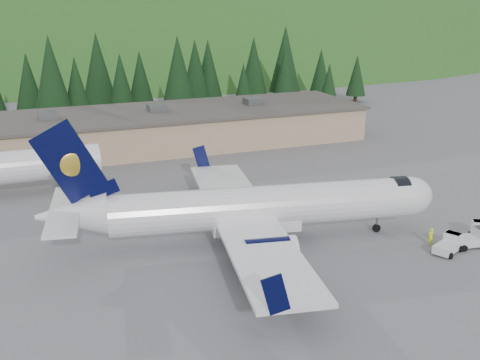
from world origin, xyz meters
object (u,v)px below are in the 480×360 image
(baggage_tug_a, at_px, (449,244))
(baggage_tug_b, at_px, (473,238))
(terminal_building, at_px, (123,131))
(ramp_worker, at_px, (431,237))
(airliner, at_px, (254,209))

(baggage_tug_a, bearing_deg, baggage_tug_b, -20.89)
(baggage_tug_b, distance_m, terminal_building, 50.70)
(terminal_building, relative_size, ramp_worker, 43.70)
(airliner, bearing_deg, baggage_tug_a, -19.06)
(baggage_tug_b, xyz_separation_m, terminal_building, (-21.43, 45.92, 1.88))
(terminal_building, distance_m, ramp_worker, 47.95)
(baggage_tug_b, distance_m, ramp_worker, 3.62)
(airliner, height_order, terminal_building, airliner)
(airliner, relative_size, terminal_building, 0.50)
(airliner, bearing_deg, baggage_tug_b, -14.51)
(baggage_tug_a, height_order, terminal_building, terminal_building)
(baggage_tug_a, xyz_separation_m, terminal_building, (-18.68, 46.11, 1.93))
(baggage_tug_a, height_order, ramp_worker, ramp_worker)
(ramp_worker, bearing_deg, baggage_tug_b, 152.55)
(baggage_tug_a, xyz_separation_m, ramp_worker, (-0.51, 1.78, 0.12))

